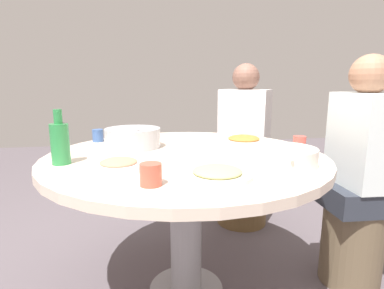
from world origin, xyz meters
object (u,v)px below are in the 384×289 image
rice_bowl (133,137)px  diner_left (363,146)px  round_dining_table (186,179)px  stool_for_diner_left (352,244)px  tea_cup_side (98,136)px  dish_tofu_braise (244,140)px  dish_shrimp (119,164)px  soup_bowl (282,157)px  stool_for_diner_right (242,195)px  tea_cup_far (299,143)px  dish_noodles (217,173)px  tea_cup_near (151,174)px  green_bottle (60,142)px  diner_right (244,126)px

rice_bowl → diner_left: bearing=-11.7°
round_dining_table → stool_for_diner_left: size_ratio=3.03×
tea_cup_side → dish_tofu_braise: bearing=-12.7°
round_dining_table → tea_cup_side: tea_cup_side is taller
round_dining_table → rice_bowl: (-0.24, 0.19, 0.17)m
dish_shrimp → soup_bowl: bearing=-4.9°
tea_cup_side → stool_for_diner_right: size_ratio=0.16×
soup_bowl → dish_tofu_braise: size_ratio=1.21×
tea_cup_far → dish_noodles: bearing=-142.6°
rice_bowl → stool_for_diner_right: size_ratio=0.66×
dish_noodles → stool_for_diner_left: 1.03m
rice_bowl → diner_left: size_ratio=0.37×
stool_for_diner_left → stool_for_diner_right: bearing=113.4°
dish_shrimp → stool_for_diner_left: size_ratio=0.51×
tea_cup_near → tea_cup_side: (-0.27, 0.80, -0.00)m
rice_bowl → dish_tofu_braise: (0.59, 0.01, -0.03)m
diner_left → tea_cup_far: bearing=169.6°
dish_tofu_braise → dish_noodles: 0.65m
tea_cup_near → diner_left: bearing=20.0°
tea_cup_far → stool_for_diner_left: (0.31, -0.06, -0.55)m
dish_tofu_braise → tea_cup_side: (-0.79, 0.18, 0.02)m
dish_tofu_braise → stool_for_diner_left: size_ratio=0.57×
green_bottle → diner_right: bearing=38.5°
tea_cup_far → tea_cup_side: (-1.01, 0.36, 0.00)m
round_dining_table → dish_shrimp: (-0.29, -0.21, 0.14)m
diner_left → diner_right: (-0.34, 0.79, 0.00)m
dish_shrimp → diner_left: 1.18m
green_bottle → tea_cup_far: size_ratio=3.44×
dish_shrimp → dish_noodles: 0.39m
tea_cup_far → stool_for_diner_left: 0.63m
rice_bowl → dish_noodles: size_ratio=1.14×
soup_bowl → dish_shrimp: (-0.64, 0.05, -0.02)m
stool_for_diner_right → dish_shrimp: bearing=-130.9°
rice_bowl → stool_for_diner_right: 1.11m
dish_noodles → green_bottle: bearing=153.9°
soup_bowl → green_bottle: bearing=169.3°
round_dining_table → green_bottle: (-0.52, -0.10, 0.21)m
dish_shrimp → green_bottle: (-0.23, 0.11, 0.07)m
round_dining_table → tea_cup_side: (-0.44, 0.37, 0.16)m
stool_for_diner_left → round_dining_table: bearing=177.0°
diner_right → tea_cup_near: bearing=-121.2°
diner_right → dish_tofu_braise: bearing=-109.1°
rice_bowl → tea_cup_side: rice_bowl is taller
green_bottle → stool_for_diner_left: 1.53m
green_bottle → round_dining_table: bearing=10.8°
dish_tofu_braise → soup_bowl: bearing=-89.6°
green_bottle → dish_tofu_braise: bearing=18.9°
dish_tofu_braise → diner_right: bearing=70.9°
dish_shrimp → dish_noodles: dish_shrimp is taller
round_dining_table → green_bottle: bearing=-169.2°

